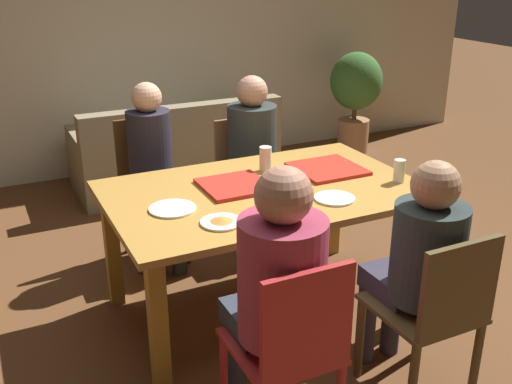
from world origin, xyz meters
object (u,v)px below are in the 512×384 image
person_1 (419,257)px  plate_1 (172,209)px  chair_1 (435,312)px  person_2 (277,282)px  plate_2 (221,221)px  dining_table (264,205)px  chair_2 (292,346)px  chair_3 (149,187)px  plate_0 (335,198)px  potted_plant (356,91)px  drinking_glass_1 (399,171)px  pizza_box_1 (327,169)px  pizza_box_0 (235,186)px  drinking_glass_0 (265,159)px  person_0 (255,149)px  couch (176,156)px  chair_0 (247,174)px  person_3 (153,163)px

person_1 → plate_1: (-0.90, 0.83, 0.09)m
chair_1 → person_2: (-0.72, 0.16, 0.25)m
plate_1 → plate_2: 0.31m
dining_table → person_1: bearing=-68.8°
chair_2 → chair_3: chair_3 is taller
plate_0 → potted_plant: bearing=53.3°
drinking_glass_1 → pizza_box_1: bearing=127.2°
chair_1 → pizza_box_0: (-0.48, 1.12, 0.30)m
plate_0 → drinking_glass_0: 0.58m
person_2 → plate_0: (0.64, 0.57, 0.04)m
person_0 → couch: person_0 is taller
person_2 → plate_2: person_2 is taller
chair_0 → pizza_box_1: size_ratio=2.32×
plate_0 → plate_2: plate_2 is taller
chair_0 → pizza_box_1: 0.92m
person_2 → plate_2: (-0.01, 0.55, 0.05)m
person_1 → potted_plant: person_1 is taller
person_2 → plate_1: person_2 is taller
dining_table → chair_3: bearing=110.6°
chair_0 → potted_plant: size_ratio=0.84×
chair_2 → couch: bearing=79.6°
chair_1 → chair_3: chair_3 is taller
chair_3 → potted_plant: 2.96m
chair_2 → potted_plant: 4.28m
pizza_box_0 → drinking_glass_1: bearing=-20.4°
pizza_box_0 → drinking_glass_0: drinking_glass_0 is taller
person_3 → drinking_glass_0: (0.52, -0.61, 0.14)m
person_0 → plate_2: bearing=-122.6°
drinking_glass_0 → chair_0: bearing=73.6°
person_0 → plate_2: person_0 is taller
person_0 → pizza_box_0: size_ratio=3.42×
person_2 → chair_3: person_2 is taller
person_2 → pizza_box_1: person_2 is taller
pizza_box_1 → pizza_box_0: bearing=-178.5°
pizza_box_0 → drinking_glass_0: bearing=31.7°
drinking_glass_1 → plate_2: bearing=-175.8°
plate_2 → chair_0: bearing=60.2°
plate_2 → couch: couch is taller
chair_2 → drinking_glass_0: (0.52, 1.27, 0.34)m
chair_1 → couch: bearing=92.3°
pizza_box_0 → pizza_box_1: size_ratio=0.93×
chair_2 → couch: size_ratio=0.52×
person_0 → pizza_box_0: (-0.48, -0.74, 0.07)m
chair_1 → chair_2: bearing=178.3°
chair_1 → person_3: size_ratio=0.72×
chair_2 → plate_0: 1.00m
person_2 → pizza_box_0: person_2 is taller
drinking_glass_1 → potted_plant: size_ratio=0.12×
person_3 → couch: (0.59, 1.34, -0.44)m
person_1 → plate_0: (-0.08, 0.59, 0.09)m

